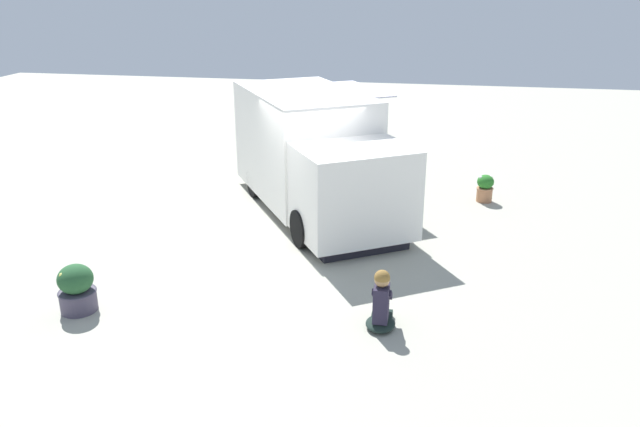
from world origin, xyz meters
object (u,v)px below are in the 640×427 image
person_customer (381,304)px  planter_flowering_near (485,188)px  food_truck (315,157)px  planter_flowering_far (77,289)px

person_customer → planter_flowering_near: (-6.10, 1.84, -0.05)m
food_truck → person_customer: bearing=21.7°
person_customer → planter_flowering_far: size_ratio=1.22×
person_customer → planter_flowering_far: person_customer is taller
person_customer → food_truck: bearing=-158.3°
planter_flowering_far → food_truck: bearing=152.1°
planter_flowering_near → planter_flowering_far: planter_flowering_far is taller
food_truck → planter_flowering_far: food_truck is taller
planter_flowering_near → planter_flowering_far: bearing=-45.4°
person_customer → planter_flowering_near: size_ratio=1.48×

